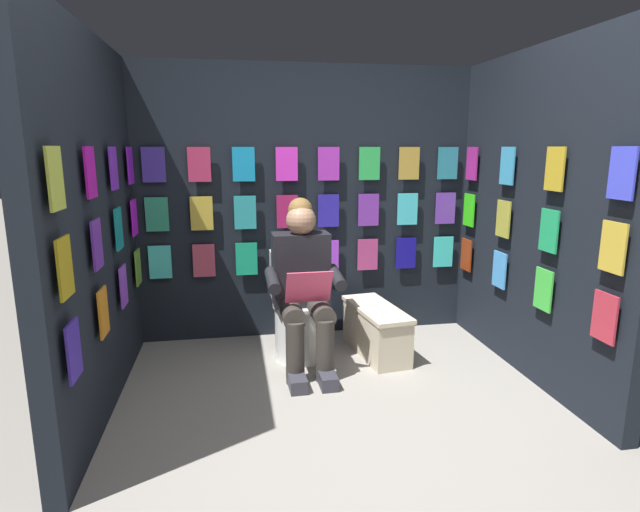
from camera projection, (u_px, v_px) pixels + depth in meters
ground_plane at (370, 479)px, 2.39m from camera, size 30.00×30.00×0.00m
display_wall_back at (307, 204)px, 4.12m from camera, size 2.77×0.14×2.17m
display_wall_left at (537, 217)px, 3.35m from camera, size 0.14×1.98×2.17m
display_wall_right at (93, 228)px, 2.89m from camera, size 0.14×1.98×2.17m
toilet at (299, 312)px, 3.79m from camera, size 0.41×0.56×0.77m
person_reading at (303, 285)px, 3.52m from camera, size 0.53×0.69×1.19m
comic_longbox_near at (376, 330)px, 3.82m from camera, size 0.38×0.76×0.37m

